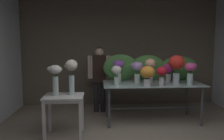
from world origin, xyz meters
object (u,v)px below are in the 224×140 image
vase_fuchsia_hydrangea (190,71)px  vase_sunset_carnations (147,74)px  vase_magenta_snapdragons (169,70)px  vase_crimson_lilies (162,74)px  vase_violet_tulips (118,68)px  vase_lilac_dahlias (137,69)px  side_table_white (64,102)px  vase_cream_lisianthus_tall (71,72)px  vase_peach_anemones (150,68)px  vase_scarlet_freesia (176,65)px  display_table_glass (152,88)px  vase_white_roses_tall (55,76)px  vase_ivory_ranunculus (116,73)px  florist (99,73)px  vase_coral_stock (191,72)px

vase_fuchsia_hydrangea → vase_sunset_carnations: vase_fuchsia_hydrangea is taller
vase_magenta_snapdragons → vase_crimson_lilies: (-0.31, -0.52, -0.01)m
vase_violet_tulips → vase_lilac_dahlias: bearing=-13.3°
side_table_white → vase_cream_lisianthus_tall: 0.55m
vase_fuchsia_hydrangea → vase_peach_anemones: bearing=160.2°
vase_scarlet_freesia → vase_sunset_carnations: size_ratio=1.50×
display_table_glass → vase_white_roses_tall: bearing=-160.1°
vase_ivory_ranunculus → vase_fuchsia_hydrangea: 1.49m
vase_lilac_dahlias → vase_peach_anemones: bearing=-4.2°
vase_scarlet_freesia → side_table_white: bearing=-167.0°
vase_violet_tulips → vase_crimson_lilies: 0.93m
vase_fuchsia_hydrangea → vase_cream_lisianthus_tall: bearing=-171.2°
florist → vase_coral_stock: size_ratio=4.07×
vase_lilac_dahlias → vase_violet_tulips: 0.40m
vase_ivory_ranunculus → vase_coral_stock: 1.62m
vase_ivory_ranunculus → vase_white_roses_tall: size_ratio=0.73×
vase_ivory_ranunculus → vase_peach_anemones: bearing=16.8°
vase_lilac_dahlias → vase_sunset_carnations: (0.14, -0.37, -0.05)m
side_table_white → vase_coral_stock: (2.59, 0.67, 0.44)m
vase_peach_anemones → vase_coral_stock: 0.88m
side_table_white → vase_fuchsia_hydrangea: size_ratio=1.64×
vase_magenta_snapdragons → vase_cream_lisianthus_tall: size_ratio=0.65×
vase_coral_stock → vase_lilac_dahlias: bearing=178.2°
florist → side_table_white: bearing=-114.5°
vase_ivory_ranunculus → vase_crimson_lilies: size_ratio=1.04×
vase_ivory_ranunculus → vase_magenta_snapdragons: 1.26m
side_table_white → florist: 1.59m
vase_lilac_dahlias → vase_peach_anemones: size_ratio=0.88×
vase_violet_tulips → vase_ivory_ranunculus: bearing=-102.1°
vase_coral_stock → vase_peach_anemones: bearing=178.9°
vase_ivory_ranunculus → vase_cream_lisianthus_tall: 0.94m
florist → vase_white_roses_tall: size_ratio=2.89×
vase_scarlet_freesia → vase_cream_lisianthus_tall: size_ratio=0.94×
vase_cream_lisianthus_tall → side_table_white: bearing=-159.1°
vase_crimson_lilies → vase_cream_lisianthus_tall: bearing=-170.1°
side_table_white → florist: bearing=65.5°
vase_ivory_ranunculus → vase_scarlet_freesia: 1.25m
vase_violet_tulips → vase_magenta_snapdragons: 1.13m
vase_sunset_carnations → vase_coral_stock: (1.01, 0.34, -0.01)m
vase_coral_stock → vase_white_roses_tall: bearing=-166.3°
vase_violet_tulips → vase_cream_lisianthus_tall: (-0.91, -0.74, 0.02)m
florist → vase_cream_lisianthus_tall: bearing=-110.4°
florist → vase_white_roses_tall: 1.63m
display_table_glass → vase_violet_tulips: (-0.71, 0.11, 0.42)m
vase_magenta_snapdragons → vase_crimson_lilies: vase_magenta_snapdragons is taller
florist → vase_coral_stock: bearing=-21.1°
vase_fuchsia_hydrangea → vase_lilac_dahlias: bearing=164.2°
display_table_glass → vase_ivory_ranunculus: size_ratio=5.23×
side_table_white → vase_magenta_snapdragons: 2.39m
display_table_glass → florist: size_ratio=1.32×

